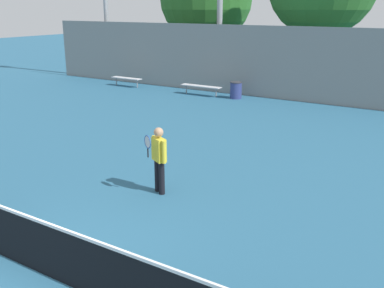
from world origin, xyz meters
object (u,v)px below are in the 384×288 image
at_px(tennis_net, 36,245).
at_px(bench_courtside_far, 126,79).
at_px(trash_bin, 236,90).
at_px(tennis_player, 159,156).
at_px(bench_courtside_near, 201,87).

distance_m(tennis_net, bench_courtside_far, 17.86).
bearing_deg(trash_bin, tennis_net, -75.21).
height_order(tennis_player, bench_courtside_near, tennis_player).
bearing_deg(bench_courtside_far, tennis_net, -54.30).
bearing_deg(bench_courtside_near, bench_courtside_far, 180.00).
height_order(tennis_player, bench_courtside_far, tennis_player).
relative_size(tennis_net, bench_courtside_far, 5.59).
relative_size(tennis_player, bench_courtside_far, 0.86).
bearing_deg(tennis_net, trash_bin, 104.79).
height_order(tennis_net, bench_courtside_far, tennis_net).
xyz_separation_m(bench_courtside_near, trash_bin, (1.80, 0.22, -0.04)).
distance_m(tennis_net, tennis_player, 3.76).
relative_size(tennis_net, tennis_player, 6.51).
distance_m(tennis_player, bench_courtside_far, 14.81).
xyz_separation_m(tennis_player, bench_courtside_near, (-5.41, 10.77, -0.47)).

